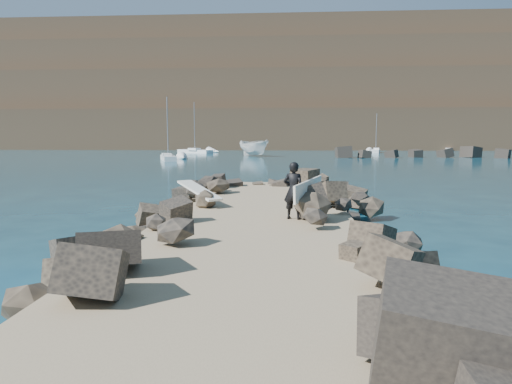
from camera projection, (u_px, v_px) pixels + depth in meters
The scene contains 13 objects.
ground at pixel (258, 234), 14.89m from camera, with size 800.00×800.00×0.00m, color #0F384C.
jetty at pixel (254, 238), 12.88m from camera, with size 6.00×26.00×0.60m, color #8C7759.
riprap_left at pixel (158, 227), 13.54m from camera, with size 2.60×22.00×1.00m, color black.
riprap_right at pixel (355, 229), 13.16m from camera, with size 2.60×22.00×1.00m, color black.
headland at pixel (311, 102), 170.78m from camera, with size 360.00×140.00×32.00m, color #2D4919.
surfboard_resting at pixel (199, 193), 17.11m from camera, with size 0.60×2.40×0.08m, color white.
boat_imported at pixel (254, 148), 73.15m from camera, with size 2.60×6.91×2.67m, color silver.
surfer_with_board at pixel (296, 190), 14.11m from camera, with size 1.31×2.06×1.79m.
sailboat_f at pixel (446, 149), 103.52m from camera, with size 1.40×5.98×7.30m.
sailboat_d at pixel (376, 151), 89.40m from camera, with size 2.84×6.52×7.76m.
sailboat_a at pixel (168, 158), 60.66m from camera, with size 3.82×7.15×8.50m.
sailboat_e at pixel (195, 151), 87.68m from camera, with size 7.69×6.36×9.81m.
headland_buildings at pixel (332, 48), 160.42m from camera, with size 137.50×30.50×5.00m.
Camera 1 is at (0.90, -14.59, 3.16)m, focal length 32.00 mm.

